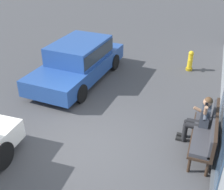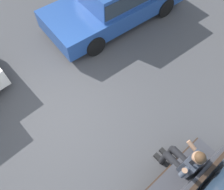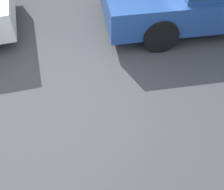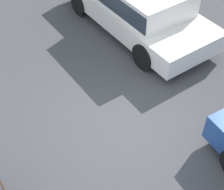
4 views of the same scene
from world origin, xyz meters
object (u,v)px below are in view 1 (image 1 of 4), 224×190
(person_on_phone, at_px, (200,119))
(parked_car_near, at_px, (79,59))
(bench, at_px, (208,131))
(fire_hydrant, at_px, (190,61))

(person_on_phone, height_order, parked_car_near, parked_car_near)
(person_on_phone, relative_size, parked_car_near, 0.30)
(bench, distance_m, parked_car_near, 5.36)
(bench, relative_size, person_on_phone, 1.42)
(bench, height_order, parked_car_near, parked_car_near)
(bench, xyz_separation_m, fire_hydrant, (-4.74, -0.95, -0.21))
(parked_car_near, bearing_deg, bench, 61.37)
(parked_car_near, distance_m, fire_hydrant, 4.36)
(person_on_phone, relative_size, fire_hydrant, 1.68)
(bench, xyz_separation_m, parked_car_near, (-2.57, -4.70, 0.17))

